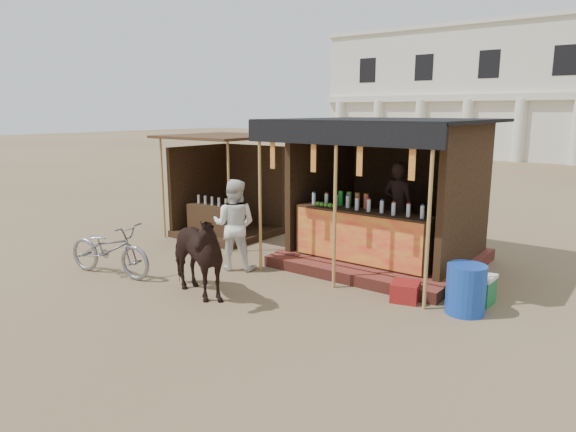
% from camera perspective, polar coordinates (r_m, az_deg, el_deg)
% --- Properties ---
extents(ground, '(120.00, 120.00, 0.00)m').
position_cam_1_polar(ground, '(8.20, -6.83, -9.37)').
color(ground, '#846B4C').
rests_on(ground, ground).
extents(main_stall, '(3.60, 3.61, 2.78)m').
position_cam_1_polar(main_stall, '(10.04, 10.71, 0.52)').
color(main_stall, brown).
rests_on(main_stall, ground).
extents(secondary_stall, '(2.40, 2.40, 2.38)m').
position_cam_1_polar(secondary_stall, '(12.37, -7.18, 1.87)').
color(secondary_stall, '#3A2715').
rests_on(secondary_stall, ground).
extents(cow, '(1.76, 1.09, 1.38)m').
position_cam_1_polar(cow, '(8.28, -10.62, -4.26)').
color(cow, black).
rests_on(cow, ground).
extents(motorbike, '(1.92, 0.96, 0.97)m').
position_cam_1_polar(motorbike, '(9.79, -19.23, -3.50)').
color(motorbike, gray).
rests_on(motorbike, ground).
extents(bystander, '(1.02, 0.93, 1.70)m').
position_cam_1_polar(bystander, '(9.57, -5.98, -0.97)').
color(bystander, white).
rests_on(bystander, ground).
extents(blue_barrel, '(0.64, 0.64, 0.74)m').
position_cam_1_polar(blue_barrel, '(8.00, 19.15, -7.70)').
color(blue_barrel, '#1641A9').
rests_on(blue_barrel, ground).
extents(red_crate, '(0.51, 0.53, 0.30)m').
position_cam_1_polar(red_crate, '(8.33, 12.91, -8.17)').
color(red_crate, maroon).
rests_on(red_crate, ground).
extents(cooler, '(0.66, 0.47, 0.46)m').
position_cam_1_polar(cooler, '(8.55, 19.77, -7.47)').
color(cooler, '#19743C').
rests_on(cooler, ground).
extents(background_building, '(26.00, 7.45, 8.18)m').
position_cam_1_polar(background_building, '(36.21, 25.89, 12.16)').
color(background_building, silver).
rests_on(background_building, ground).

